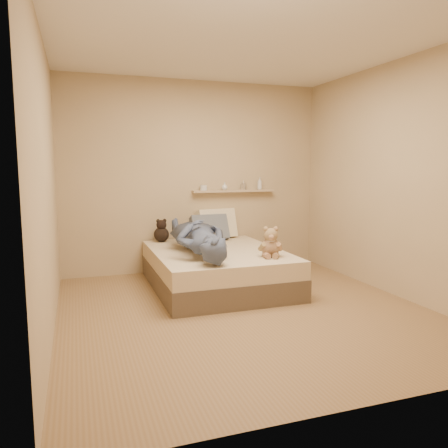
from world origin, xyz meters
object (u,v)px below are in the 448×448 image
object	(u,v)px
game_console	(219,245)
pillow_grey	(209,228)
dark_plush	(161,232)
person	(198,236)
pillow_cream	(216,224)
teddy_bear	(271,244)
wall_shelf	(234,191)
bed	(217,268)

from	to	relation	value
game_console	pillow_grey	bearing A→B (deg)	77.61
game_console	pillow_grey	size ratio (longest dim) A/B	0.38
dark_plush	game_console	bearing A→B (deg)	-74.13
game_console	person	world-z (taller)	person
pillow_cream	person	size ratio (longest dim) A/B	0.33
game_console	pillow_grey	world-z (taller)	pillow_grey
dark_plush	teddy_bear	bearing A→B (deg)	-54.49
game_console	wall_shelf	distance (m)	1.67
pillow_cream	pillow_grey	world-z (taller)	pillow_cream
dark_plush	pillow_grey	distance (m)	0.65
bed	teddy_bear	bearing A→B (deg)	-52.18
game_console	person	size ratio (longest dim) A/B	0.11
pillow_cream	wall_shelf	xyz separation A→B (m)	(0.28, 0.08, 0.45)
dark_plush	pillow_grey	world-z (taller)	pillow_grey
teddy_bear	pillow_grey	distance (m)	1.30
bed	person	size ratio (longest dim) A/B	1.14
dark_plush	pillow_cream	size ratio (longest dim) A/B	0.56
pillow_cream	person	world-z (taller)	pillow_cream
wall_shelf	game_console	bearing A→B (deg)	-115.74
bed	pillow_grey	xyz separation A→B (m)	(0.12, 0.69, 0.40)
dark_plush	pillow_grey	xyz separation A→B (m)	(0.64, -0.08, 0.04)
pillow_cream	pillow_grey	size ratio (longest dim) A/B	1.10
teddy_bear	person	bearing A→B (deg)	145.63
pillow_cream	teddy_bear	bearing A→B (deg)	-82.82
bed	pillow_cream	bearing A→B (deg)	72.16
game_console	pillow_grey	distance (m)	1.25
bed	game_console	bearing A→B (deg)	-105.21
pillow_cream	pillow_grey	bearing A→B (deg)	-135.69
game_console	teddy_bear	xyz separation A→B (m)	(0.59, -0.04, -0.01)
dark_plush	wall_shelf	size ratio (longest dim) A/B	0.26
game_console	dark_plush	world-z (taller)	dark_plush
pillow_cream	dark_plush	bearing A→B (deg)	-175.84
person	wall_shelf	world-z (taller)	wall_shelf
dark_plush	person	distance (m)	0.91
pillow_grey	dark_plush	bearing A→B (deg)	172.60
bed	wall_shelf	distance (m)	1.38
game_console	teddy_bear	size ratio (longest dim) A/B	0.55
game_console	teddy_bear	distance (m)	0.59
dark_plush	person	world-z (taller)	person
teddy_bear	pillow_cream	distance (m)	1.41
game_console	dark_plush	bearing A→B (deg)	105.87
dark_plush	wall_shelf	xyz separation A→B (m)	(1.07, 0.14, 0.52)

